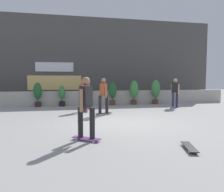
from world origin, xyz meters
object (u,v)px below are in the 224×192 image
Objects in this scene: skateboard_near_camera at (189,147)px; potted_plant_3 at (113,92)px; skater_far_left at (85,93)px; potted_plant_2 at (89,96)px; potted_plant_1 at (62,95)px; skater_by_wall_right at (86,106)px; skater_by_wall_left at (103,95)px; potted_plant_0 at (38,93)px; potted_plant_5 at (156,90)px; potted_plant_4 at (134,91)px; skater_mid_plaza at (175,92)px.

potted_plant_3 is at bearing 90.13° from skateboard_near_camera.
potted_plant_2 is at bearing 80.16° from skater_far_left.
potted_plant_1 is 7.76m from skater_by_wall_right.
potted_plant_2 is at bearing 95.41° from skater_by_wall_left.
potted_plant_0 is 0.91× the size of potted_plant_5.
potted_plant_2 is 4.49m from potted_plant_5.
potted_plant_2 is 7.74m from skater_by_wall_right.
skater_by_wall_left reaches higher than potted_plant_5.
potted_plant_4 is at bearing -180.00° from potted_plant_5.
skater_by_wall_right is at bearing -115.79° from potted_plant_4.
skater_by_wall_left is (-4.48, -1.67, 0.00)m from skater_mid_plaza.
potted_plant_3 is 0.88× the size of skater_by_wall_left.
skater_by_wall_left reaches higher than skateboard_near_camera.
potted_plant_5 is (4.48, 0.00, 0.32)m from potted_plant_2.
skater_far_left is (-0.43, -2.46, 0.31)m from potted_plant_2.
potted_plant_4 is 0.93× the size of skater_by_wall_right.
skater_far_left is at bearing 107.03° from skateboard_near_camera.
skater_far_left is 1.00× the size of skater_mid_plaza.
potted_plant_4 is (4.62, -0.00, 0.23)m from potted_plant_1.
potted_plant_0 is at bearing -180.00° from potted_plant_1.
potted_plant_0 is 0.87× the size of skater_by_wall_left.
skater_mid_plaza is (1.86, -2.00, 0.02)m from potted_plant_4.
skater_far_left reaches higher than potted_plant_4.
potted_plant_4 is 0.93× the size of skater_by_wall_left.
potted_plant_1 is 1.54× the size of skateboard_near_camera.
potted_plant_2 is at bearing -0.00° from potted_plant_1.
skater_by_wall_right reaches higher than skateboard_near_camera.
potted_plant_4 is (6.04, 0.00, 0.07)m from potted_plant_0.
skateboard_near_camera is (-1.42, -8.89, -0.86)m from potted_plant_4.
skater_mid_plaza is at bearing 64.51° from skateboard_near_camera.
skater_far_left and skater_by_wall_left have the same top height.
skater_mid_plaza is 2.06× the size of skateboard_near_camera.
skater_mid_plaza is 4.78m from skater_by_wall_left.
potted_plant_4 is at bearing 35.93° from skater_far_left.
skater_by_wall_left is (3.42, -3.67, 0.09)m from potted_plant_0.
skater_far_left is at bearing -128.41° from potted_plant_3.
skater_by_wall_right is at bearing -93.56° from skater_far_left.
potted_plant_0 is 10.05m from skateboard_near_camera.
potted_plant_2 is at bearing 99.85° from skateboard_near_camera.
potted_plant_4 reaches higher than potted_plant_1.
potted_plant_1 is 0.75× the size of skater_far_left.
skater_mid_plaza reaches higher than potted_plant_4.
potted_plant_4 is (2.97, 0.00, 0.29)m from potted_plant_2.
potted_plant_5 is 0.95× the size of skater_mid_plaza.
potted_plant_0 is 1.16× the size of potted_plant_1.
potted_plant_5 reaches higher than potted_plant_4.
skater_mid_plaza reaches higher than potted_plant_3.
potted_plant_5 is at bearing 100.04° from skater_mid_plaza.
potted_plant_4 is 0.93× the size of skater_far_left.
potted_plant_1 is at bearing 162.88° from skater_mid_plaza.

